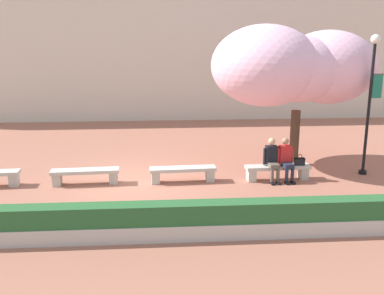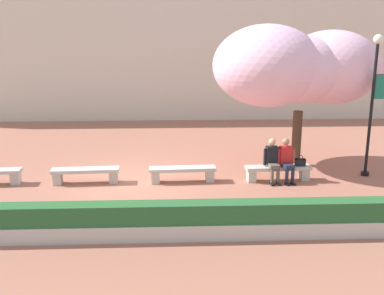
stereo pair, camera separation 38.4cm
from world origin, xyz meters
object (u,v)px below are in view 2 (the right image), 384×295
stone_bench_center (183,172)px  person_seated_right (286,158)px  handbag (300,162)px  cherry_tree_main (294,67)px  stone_bench_near_east (278,171)px  stone_bench_near_west (86,173)px  person_seated_left (272,159)px  lamp_post_with_banner (373,94)px

stone_bench_center → person_seated_right: 3.10m
handbag → cherry_tree_main: cherry_tree_main is taller
person_seated_right → stone_bench_near_east: bearing=166.3°
stone_bench_near_west → stone_bench_near_east: 5.72m
stone_bench_near_east → cherry_tree_main: bearing=65.4°
person_seated_right → cherry_tree_main: bearing=72.2°
cherry_tree_main → stone_bench_center: bearing=-154.9°
person_seated_left → cherry_tree_main: size_ratio=0.24×
person_seated_right → stone_bench_center: bearing=179.0°
person_seated_right → stone_bench_near_west: bearing=179.5°
person_seated_right → handbag: (0.44, 0.04, -0.12)m
handbag → lamp_post_with_banner: bearing=10.0°
stone_bench_near_west → cherry_tree_main: size_ratio=0.36×
stone_bench_near_west → person_seated_right: (5.93, -0.05, 0.39)m
cherry_tree_main → lamp_post_with_banner: bearing=-32.8°
stone_bench_near_west → stone_bench_near_east: same height
stone_bench_near_west → handbag: 6.38m
cherry_tree_main → handbag: bearing=-94.2°
stone_bench_near_west → person_seated_right: person_seated_right is taller
stone_bench_near_east → person_seated_right: bearing=-13.7°
stone_bench_near_east → lamp_post_with_banner: lamp_post_with_banner is taller
stone_bench_center → lamp_post_with_banner: lamp_post_with_banner is taller
stone_bench_near_east → person_seated_left: (-0.20, -0.05, 0.39)m
stone_bench_near_west → stone_bench_center: same height
stone_bench_near_east → person_seated_right: size_ratio=1.53×
person_seated_left → stone_bench_near_west: bearing=179.4°
stone_bench_center → cherry_tree_main: cherry_tree_main is taller
person_seated_left → person_seated_right: same height
stone_bench_near_east → handbag: bearing=-1.3°
person_seated_left → handbag: bearing=2.6°
stone_bench_center → handbag: size_ratio=5.83×
stone_bench_near_west → stone_bench_near_east: (5.72, -0.00, 0.00)m
stone_bench_center → stone_bench_near_east: 2.86m
stone_bench_center → cherry_tree_main: bearing=25.1°
cherry_tree_main → person_seated_right: bearing=-107.8°
handbag → lamp_post_with_banner: size_ratio=0.08×
cherry_tree_main → lamp_post_with_banner: (2.06, -1.33, -0.69)m
person_seated_left → stone_bench_near_east: bearing=15.1°
person_seated_right → handbag: 0.46m
person_seated_right → cherry_tree_main: cherry_tree_main is taller
cherry_tree_main → lamp_post_with_banner: cherry_tree_main is taller
person_seated_right → handbag: person_seated_right is taller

